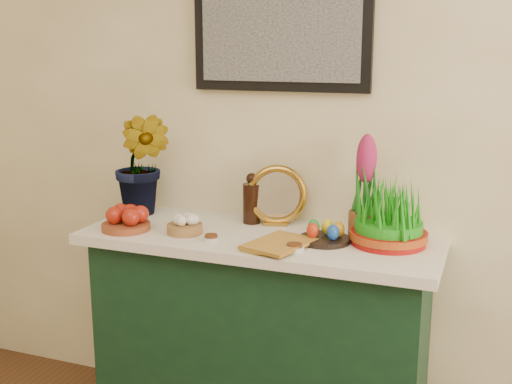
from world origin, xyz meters
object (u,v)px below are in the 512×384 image
(hyacinth_green, at_px, (142,147))
(book, at_px, (258,239))
(wheatgrass_sabzeh, at_px, (389,217))
(sideboard, at_px, (260,343))
(mirror, at_px, (277,196))

(hyacinth_green, height_order, book, hyacinth_green)
(wheatgrass_sabzeh, bearing_deg, book, -160.37)
(sideboard, height_order, wheatgrass_sabzeh, wheatgrass_sabzeh)
(sideboard, relative_size, book, 5.24)
(sideboard, xyz_separation_m, book, (0.03, -0.11, 0.48))
(hyacinth_green, relative_size, wheatgrass_sabzeh, 2.05)
(sideboard, xyz_separation_m, mirror, (0.01, 0.16, 0.59))
(hyacinth_green, bearing_deg, mirror, 2.99)
(mirror, relative_size, wheatgrass_sabzeh, 0.88)
(mirror, xyz_separation_m, wheatgrass_sabzeh, (0.48, -0.11, -0.02))
(wheatgrass_sabzeh, bearing_deg, hyacinth_green, 177.25)
(sideboard, distance_m, hyacinth_green, 0.96)
(sideboard, xyz_separation_m, hyacinth_green, (-0.58, 0.10, 0.76))
(hyacinth_green, xyz_separation_m, book, (0.61, -0.21, -0.28))
(sideboard, height_order, book, book)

